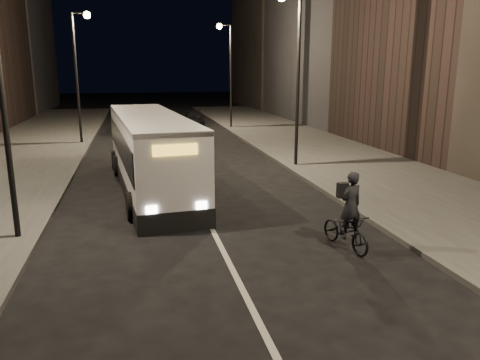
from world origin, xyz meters
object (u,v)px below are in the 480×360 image
city_bus (150,149)px  car_near (190,130)px  car_far (194,119)px  car_mid (131,124)px  streetlight_left_near (7,48)px  streetlight_left_far (80,60)px  cyclist_on_bicycle (347,223)px  streetlight_right_far (228,62)px  streetlight_right_mid (293,57)px

city_bus → car_near: bearing=71.1°
car_near → car_far: size_ratio=1.02×
car_mid → car_far: (5.34, 3.29, -0.07)m
streetlight_left_near → streetlight_left_far: 18.00m
car_near → car_mid: size_ratio=1.04×
cyclist_on_bicycle → car_far: cyclist_on_bicycle is taller
city_bus → car_far: (4.47, 21.31, -1.05)m
streetlight_right_far → car_mid: (-7.81, -0.67, -4.68)m
streetlight_left_far → car_far: (8.20, 8.63, -4.76)m
streetlight_right_far → city_bus: (-6.93, -18.68, -3.70)m
cyclist_on_bicycle → car_near: bearing=82.4°
streetlight_left_near → car_near: size_ratio=1.90×
cyclist_on_bicycle → car_near: size_ratio=0.52×
streetlight_right_mid → car_far: 19.38m
streetlight_left_far → car_far: size_ratio=1.95×
streetlight_right_far → streetlight_left_near: (-10.66, -24.00, 0.00)m
streetlight_right_far → car_mid: bearing=-175.1°
streetlight_right_far → streetlight_left_far: size_ratio=1.00×
streetlight_left_near → cyclist_on_bicycle: streetlight_left_near is taller
cyclist_on_bicycle → car_mid: bearing=90.0°
city_bus → streetlight_right_mid: bearing=15.8°
car_mid → car_far: bearing=-155.6°
streetlight_left_near → car_near: (6.84, 18.21, -4.63)m
streetlight_right_mid → city_bus: size_ratio=0.71×
streetlight_right_far → car_mid: size_ratio=1.97×
car_near → streetlight_right_far: bearing=61.3°
streetlight_left_near → car_mid: size_ratio=1.97×
streetlight_left_far → car_near: streetlight_left_far is taller
streetlight_right_far → streetlight_left_near: 26.26m
streetlight_left_far → cyclist_on_bicycle: streetlight_left_far is taller
city_bus → car_near: 13.30m
cyclist_on_bicycle → streetlight_left_far: bearing=100.2°
streetlight_right_mid → streetlight_left_far: same height
streetlight_right_far → car_mid: 9.13m
streetlight_right_mid → streetlight_left_far: 14.62m
cyclist_on_bicycle → car_mid: (-5.80, 25.96, -0.06)m
car_near → car_mid: 6.49m
streetlight_left_near → streetlight_left_far: size_ratio=1.00×
streetlight_left_far → streetlight_right_mid: bearing=-43.2°
streetlight_right_mid → streetlight_left_near: 13.33m
city_bus → car_near: city_bus is taller
streetlight_left_far → city_bus: 13.73m
streetlight_right_mid → streetlight_right_far: bearing=90.0°
city_bus → car_near: (3.11, 12.90, -0.93)m
streetlight_left_near → car_far: size_ratio=1.95×
streetlight_right_far → city_bus: 20.27m
car_near → city_bus: bearing=-98.8°
streetlight_left_far → car_far: streetlight_left_far is taller
streetlight_left_far → car_near: size_ratio=1.90×
car_far → streetlight_left_near: bearing=-102.4°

